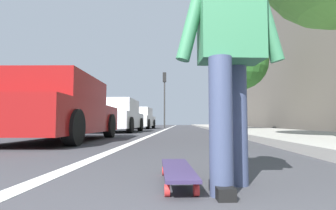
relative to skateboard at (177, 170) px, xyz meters
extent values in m
plane|color=#38383D|center=(8.66, -0.15, -0.09)|extent=(80.00, 80.00, 0.00)
cube|color=silver|center=(18.66, 1.01, -0.09)|extent=(52.00, 0.16, 0.01)
cube|color=#9E9B93|center=(16.66, -3.24, -0.02)|extent=(52.00, 3.20, 0.14)
cube|color=#6B6257|center=(20.66, -6.33, 6.48)|extent=(40.00, 1.20, 13.15)
cylinder|color=red|center=(0.29, 0.11, -0.06)|extent=(0.07, 0.04, 0.07)
cylinder|color=red|center=(0.31, -0.05, -0.06)|extent=(0.07, 0.04, 0.07)
cylinder|color=red|center=(-0.31, 0.05, -0.06)|extent=(0.07, 0.04, 0.07)
cylinder|color=red|center=(-0.29, -0.11, -0.06)|extent=(0.07, 0.04, 0.07)
cube|color=silver|center=(0.30, 0.03, -0.01)|extent=(0.07, 0.13, 0.02)
cube|color=silver|center=(-0.30, -0.03, -0.01)|extent=(0.07, 0.13, 0.02)
cube|color=#33284C|center=(0.00, 0.00, 0.01)|extent=(0.86, 0.28, 0.02)
cylinder|color=#384260|center=(-0.28, -0.26, 0.32)|extent=(0.14, 0.14, 0.82)
cylinder|color=#384260|center=(0.00, -0.42, 0.32)|extent=(0.14, 0.14, 0.82)
cube|color=black|center=(-0.28, -0.26, -0.06)|extent=(0.27, 0.13, 0.07)
cube|color=#33724C|center=(-0.15, -0.35, 1.03)|extent=(0.28, 0.42, 0.60)
cylinder|color=#33724C|center=(-0.17, -0.11, 1.03)|extent=(0.11, 0.24, 0.60)
cylinder|color=#33724C|center=(-0.13, -0.59, 1.03)|extent=(0.11, 0.24, 0.60)
cube|color=maroon|center=(4.17, 2.88, 0.45)|extent=(4.54, 2.01, 0.70)
cube|color=maroon|center=(4.02, 2.87, 1.10)|extent=(2.52, 1.78, 0.60)
cube|color=#4C606B|center=(5.24, 2.93, 1.10)|extent=(0.11, 1.61, 0.51)
cylinder|color=black|center=(5.51, 3.80, 0.24)|extent=(0.69, 0.25, 0.68)
cylinder|color=black|center=(5.59, 2.07, 0.24)|extent=(0.69, 0.25, 0.68)
cylinder|color=black|center=(2.82, 1.95, 0.24)|extent=(0.69, 0.25, 0.68)
cube|color=silver|center=(10.05, 2.93, 0.45)|extent=(4.33, 1.74, 0.70)
cube|color=silver|center=(9.90, 2.93, 1.10)|extent=(2.38, 1.59, 0.60)
cube|color=#4C606B|center=(11.09, 2.93, 1.10)|extent=(0.05, 1.51, 0.51)
cylinder|color=black|center=(11.39, 3.75, 0.24)|extent=(0.67, 0.22, 0.67)
cylinder|color=black|center=(11.40, 2.12, 0.24)|extent=(0.67, 0.22, 0.67)
cylinder|color=black|center=(8.71, 3.74, 0.24)|extent=(0.67, 0.22, 0.67)
cylinder|color=black|center=(8.72, 2.11, 0.24)|extent=(0.67, 0.22, 0.67)
cube|color=silver|center=(16.60, 3.06, 0.45)|extent=(4.31, 1.94, 0.70)
cube|color=silver|center=(16.45, 3.06, 1.10)|extent=(2.39, 1.74, 0.60)
cube|color=#4C606B|center=(17.62, 3.03, 1.10)|extent=(0.08, 1.61, 0.51)
cylinder|color=black|center=(17.94, 3.89, 0.24)|extent=(0.67, 0.24, 0.67)
cylinder|color=black|center=(17.89, 2.16, 0.24)|extent=(0.67, 0.24, 0.67)
cylinder|color=black|center=(15.30, 3.96, 0.24)|extent=(0.67, 0.24, 0.67)
cylinder|color=black|center=(15.25, 2.23, 0.24)|extent=(0.67, 0.24, 0.67)
cylinder|color=#2D2D2D|center=(19.42, 1.41, 1.81)|extent=(0.12, 0.12, 3.81)
cube|color=black|center=(19.42, 1.41, 4.12)|extent=(0.24, 0.28, 0.80)
sphere|color=#360606|center=(19.55, 1.41, 4.38)|extent=(0.16, 0.16, 0.16)
sphere|color=gold|center=(19.55, 1.41, 4.12)|extent=(0.16, 0.16, 0.16)
sphere|color=black|center=(19.55, 1.41, 3.86)|extent=(0.16, 0.16, 0.16)
cylinder|color=brown|center=(10.68, -2.84, 1.11)|extent=(0.30, 0.30, 2.41)
sphere|color=#2D6B28|center=(10.68, -2.84, 3.25)|extent=(2.67, 2.67, 2.67)
camera|label=1|loc=(-1.83, -0.03, 0.33)|focal=27.63mm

